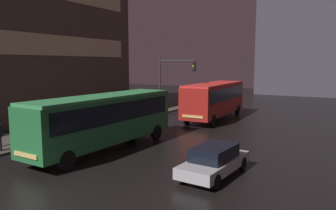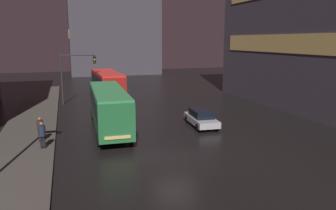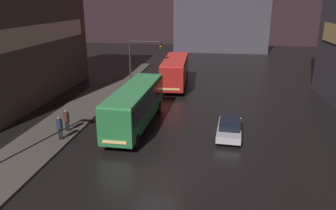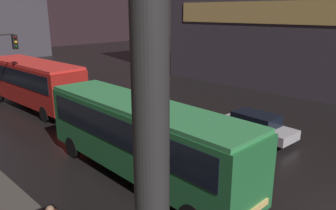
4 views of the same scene
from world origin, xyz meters
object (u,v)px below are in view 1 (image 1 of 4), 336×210
bus_near (104,116)px  traffic_light_main (172,77)px  bus_far (215,97)px  car_taxi (214,160)px  pedestrian_mid (21,128)px

bus_near → traffic_light_main: size_ratio=1.88×
bus_far → car_taxi: bus_far is taller
traffic_light_main → bus_near: bearing=-80.1°
pedestrian_mid → traffic_light_main: size_ratio=0.30×
car_taxi → pedestrian_mid: bearing=8.7°
bus_far → pedestrian_mid: (-6.49, -15.49, -0.86)m
bus_near → car_taxi: bus_near is taller
bus_near → bus_far: 13.53m
bus_far → traffic_light_main: (-3.67, -1.39, 1.85)m
bus_near → bus_far: bearing=-94.8°
bus_far → car_taxi: bearing=110.0°
bus_near → pedestrian_mid: 5.40m
car_taxi → pedestrian_mid: pedestrian_mid is taller
bus_near → car_taxi: bearing=173.9°
traffic_light_main → car_taxi: bearing=-54.1°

